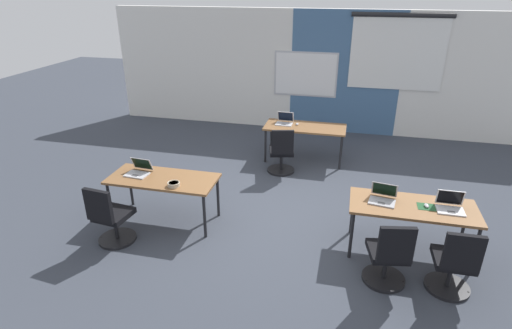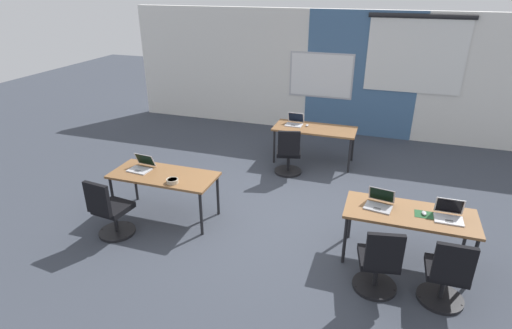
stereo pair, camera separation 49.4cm
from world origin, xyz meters
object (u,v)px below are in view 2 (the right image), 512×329
object	(u,v)px
chair_near_left_end	(110,213)
chair_near_right_end	(446,277)
chair_near_right_inner	(379,265)
laptop_near_right_end	(449,215)
desk_far_center	(315,131)
mouse_far_left	(307,125)
chair_far_left	(289,156)
laptop_near_right_inner	(379,203)
snack_bowl	(172,181)
laptop_far_left	(295,122)
desk_near_right	(410,217)
mouse_near_right_end	(424,213)
laptop_near_left_end	(141,166)
desk_near_left	(164,178)

from	to	relation	value
chair_near_left_end	chair_near_right_end	bearing A→B (deg)	-173.23
chair_near_right_inner	laptop_near_right_end	distance (m)	1.12
desk_far_center	mouse_far_left	distance (m)	0.19
desk_far_center	chair_far_left	bearing A→B (deg)	-114.87
laptop_near_right_inner	chair_far_left	size ratio (longest dim) A/B	0.41
desk_far_center	laptop_near_right_end	world-z (taller)	laptop_near_right_end
chair_near_right_end	snack_bowl	size ratio (longest dim) A/B	5.18
chair_near_right_end	laptop_far_left	size ratio (longest dim) A/B	2.71
chair_near_right_inner	laptop_near_right_inner	bearing A→B (deg)	-94.88
laptop_near_right_inner	mouse_far_left	xyz separation A→B (m)	(-1.53, 2.81, -0.03)
laptop_far_left	chair_near_right_inner	bearing A→B (deg)	-60.79
desk_near_right	mouse_near_right_end	bearing A→B (deg)	0.54
desk_near_right	snack_bowl	size ratio (longest dim) A/B	9.01
chair_near_right_inner	chair_near_left_end	xyz separation A→B (m)	(-3.66, 0.00, 0.00)
laptop_near_right_inner	snack_bowl	distance (m)	2.86
chair_near_right_inner	laptop_near_left_end	world-z (taller)	laptop_near_left_end
chair_near_left_end	chair_far_left	xyz separation A→B (m)	(1.87, 2.80, 0.00)
chair_near_right_end	snack_bowl	bearing A→B (deg)	-8.82
chair_near_right_inner	desk_far_center	bearing A→B (deg)	-78.61
chair_far_left	mouse_near_right_end	bearing A→B (deg)	123.48
desk_near_right	laptop_near_left_end	world-z (taller)	laptop_near_left_end
laptop_far_left	chair_far_left	xyz separation A→B (m)	(0.09, -0.79, -0.39)
laptop_near_right_inner	chair_near_left_end	world-z (taller)	laptop_near_right_inner
laptop_near_right_inner	laptop_far_left	distance (m)	3.35
desk_near_left	laptop_near_right_inner	xyz separation A→B (m)	(3.12, 0.04, 0.11)
laptop_near_right_end	laptop_near_left_end	distance (m)	4.34
laptop_near_left_end	chair_far_left	distance (m)	2.75
mouse_near_right_end	laptop_near_left_end	world-z (taller)	laptop_near_left_end
laptop_far_left	chair_far_left	world-z (taller)	laptop_far_left
desk_near_right	snack_bowl	world-z (taller)	snack_bowl
desk_near_right	desk_near_left	bearing A→B (deg)	180.00
laptop_near_right_inner	laptop_near_left_end	size ratio (longest dim) A/B	1.06
desk_far_center	snack_bowl	distance (m)	3.36
snack_bowl	laptop_far_left	bearing A→B (deg)	71.15
laptop_far_left	laptop_near_right_end	bearing A→B (deg)	-45.89
desk_near_left	chair_near_right_inner	world-z (taller)	chair_near_right_inner
mouse_near_right_end	snack_bowl	bearing A→B (deg)	-176.38
desk_near_right	chair_far_left	distance (m)	2.96
desk_near_left	laptop_near_right_end	xyz separation A→B (m)	(3.94, 0.00, 0.11)
laptop_far_left	laptop_near_left_end	bearing A→B (deg)	-119.81
mouse_far_left	desk_near_right	bearing A→B (deg)	-56.04
desk_far_center	chair_near_left_end	size ratio (longest dim) A/B	1.74
mouse_near_right_end	laptop_near_left_end	bearing A→B (deg)	179.33
desk_near_left	mouse_near_right_end	world-z (taller)	mouse_near_right_end
mouse_near_right_end	chair_near_left_end	bearing A→B (deg)	-169.93
chair_near_right_end	mouse_far_left	world-z (taller)	chair_near_right_end
desk_near_right	desk_far_center	xyz separation A→B (m)	(-1.75, 2.80, 0.00)
desk_near_left	chair_far_left	distance (m)	2.52
laptop_near_left_end	mouse_far_left	distance (m)	3.43
desk_far_center	snack_bowl	xyz separation A→B (m)	(-1.48, -3.01, 0.10)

